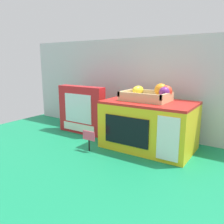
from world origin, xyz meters
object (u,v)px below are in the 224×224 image
object	(u,v)px
toy_microwave	(149,125)
price_sign	(89,138)
food_groups_crate	(151,95)
cookie_set_box	(81,110)

from	to	relation	value
toy_microwave	price_sign	world-z (taller)	toy_microwave
food_groups_crate	price_sign	bearing A→B (deg)	-133.32
toy_microwave	price_sign	bearing A→B (deg)	-137.57
toy_microwave	price_sign	xyz separation A→B (m)	(-0.22, -0.20, -0.05)
food_groups_crate	price_sign	size ratio (longest dim) A/B	2.33
food_groups_crate	price_sign	world-z (taller)	food_groups_crate
food_groups_crate	cookie_set_box	world-z (taller)	food_groups_crate
toy_microwave	cookie_set_box	bearing A→B (deg)	179.02
cookie_set_box	price_sign	distance (m)	0.31
food_groups_crate	price_sign	distance (m)	0.37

